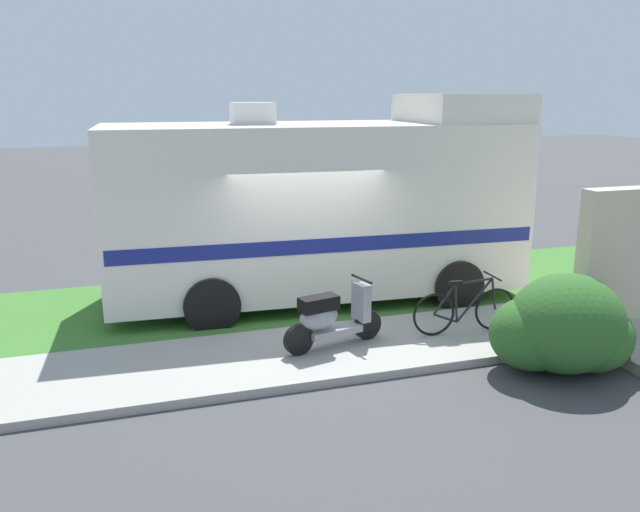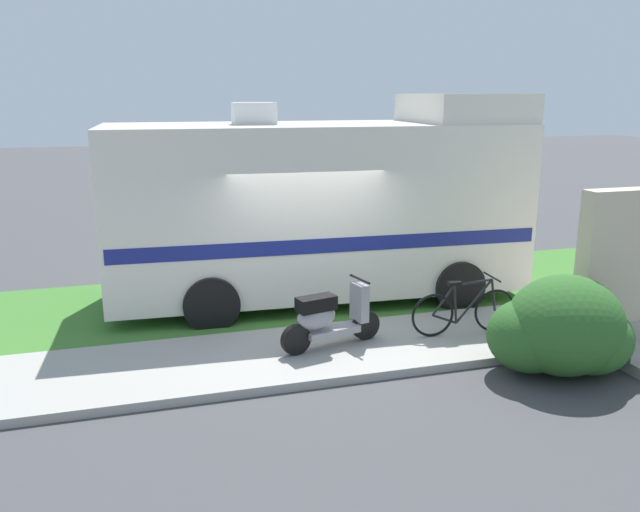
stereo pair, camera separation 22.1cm
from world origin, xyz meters
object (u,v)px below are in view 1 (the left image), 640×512
object	(u,v)px
bicycle	(465,309)
bottle_green	(573,299)
pickup_truck_far	(305,186)
motorhome_rv	(321,205)
scooter	(330,317)
pickup_truck_near	(354,200)

from	to	relation	value
bicycle	bottle_green	bearing A→B (deg)	13.63
pickup_truck_far	bottle_green	world-z (taller)	pickup_truck_far
motorhome_rv	pickup_truck_far	size ratio (longest dim) A/B	1.44
scooter	bicycle	distance (m)	2.14
scooter	bottle_green	size ratio (longest dim) A/B	6.49
motorhome_rv	pickup_truck_near	size ratio (longest dim) A/B	1.43
pickup_truck_far	bicycle	bearing A→B (deg)	-92.67
bottle_green	pickup_truck_near	bearing A→B (deg)	101.86
pickup_truck_far	bottle_green	bearing A→B (deg)	-78.60
scooter	bicycle	bearing A→B (deg)	-1.61
motorhome_rv	pickup_truck_near	xyz separation A→B (m)	(2.48, 4.97, -0.79)
motorhome_rv	bottle_green	world-z (taller)	motorhome_rv
scooter	bottle_green	bearing A→B (deg)	6.67
bottle_green	motorhome_rv	bearing A→B (deg)	153.23
bicycle	pickup_truck_far	world-z (taller)	pickup_truck_far
pickup_truck_far	scooter	bearing A→B (deg)	-104.21
pickup_truck_near	bottle_green	distance (m)	7.15
scooter	bicycle	xyz separation A→B (m)	(2.14, -0.06, -0.08)
bicycle	bottle_green	xyz separation A→B (m)	(2.47, 0.60, -0.27)
motorhome_rv	bottle_green	size ratio (longest dim) A/B	30.06
scooter	pickup_truck_near	size ratio (longest dim) A/B	0.31
bicycle	pickup_truck_far	bearing A→B (deg)	87.33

